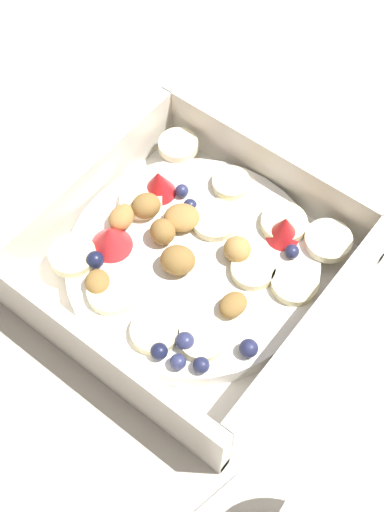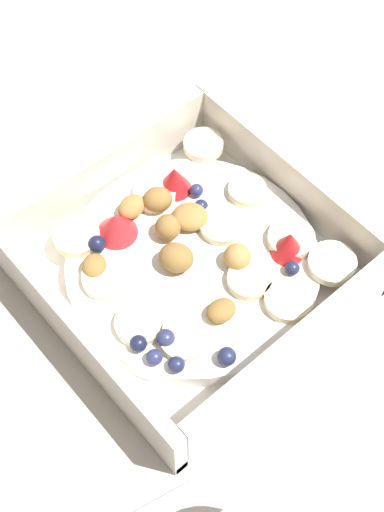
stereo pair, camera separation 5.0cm
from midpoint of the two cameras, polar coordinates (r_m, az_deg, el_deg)
The scene contains 3 objects.
ground_plane at distance 0.53m, azimuth 1.56°, elevation -0.71°, with size 2.40×2.40×0.00m, color beige.
fruit_bowl at distance 0.51m, azimuth 2.79°, elevation -0.73°, with size 0.21×0.21×0.06m.
spoon at distance 0.49m, azimuth 11.86°, elevation -13.06°, with size 0.06×0.17×0.01m.
Camera 2 is at (-0.21, 0.17, 0.46)m, focal length 49.96 mm.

